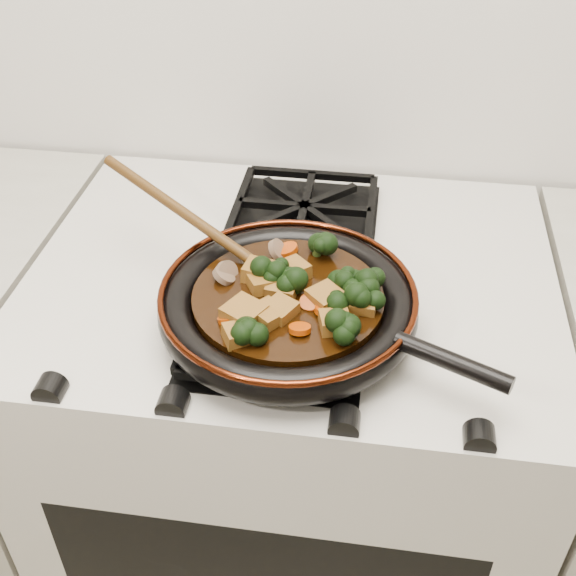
# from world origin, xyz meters

# --- Properties ---
(stove) EXTENTS (0.76, 0.60, 0.90)m
(stove) POSITION_xyz_m (0.00, 1.69, 0.45)
(stove) COLOR beige
(stove) RESTS_ON ground
(burner_grate_front) EXTENTS (0.23, 0.23, 0.03)m
(burner_grate_front) POSITION_xyz_m (0.00, 1.55, 0.91)
(burner_grate_front) COLOR black
(burner_grate_front) RESTS_ON stove
(burner_grate_back) EXTENTS (0.23, 0.23, 0.03)m
(burner_grate_back) POSITION_xyz_m (0.00, 1.83, 0.91)
(burner_grate_back) COLOR black
(burner_grate_back) RESTS_ON stove
(skillet) EXTENTS (0.44, 0.33, 0.05)m
(skillet) POSITION_xyz_m (0.02, 1.56, 0.94)
(skillet) COLOR black
(skillet) RESTS_ON burner_grate_front
(braising_sauce) EXTENTS (0.24, 0.24, 0.02)m
(braising_sauce) POSITION_xyz_m (0.01, 1.56, 0.95)
(braising_sauce) COLOR black
(braising_sauce) RESTS_ON skillet
(tofu_cube_0) EXTENTS (0.05, 0.05, 0.02)m
(tofu_cube_0) POSITION_xyz_m (-0.00, 1.51, 0.97)
(tofu_cube_0) COLOR brown
(tofu_cube_0) RESTS_ON braising_sauce
(tofu_cube_1) EXTENTS (0.06, 0.06, 0.03)m
(tofu_cube_1) POSITION_xyz_m (-0.03, 1.51, 0.97)
(tofu_cube_1) COLOR brown
(tofu_cube_1) RESTS_ON braising_sauce
(tofu_cube_2) EXTENTS (0.05, 0.05, 0.02)m
(tofu_cube_2) POSITION_xyz_m (-0.02, 1.57, 0.97)
(tofu_cube_2) COLOR brown
(tofu_cube_2) RESTS_ON braising_sauce
(tofu_cube_3) EXTENTS (0.04, 0.04, 0.02)m
(tofu_cube_3) POSITION_xyz_m (0.01, 1.57, 0.97)
(tofu_cube_3) COLOR brown
(tofu_cube_3) RESTS_ON braising_sauce
(tofu_cube_4) EXTENTS (0.04, 0.04, 0.02)m
(tofu_cube_4) POSITION_xyz_m (0.11, 1.55, 0.97)
(tofu_cube_4) COLOR brown
(tofu_cube_4) RESTS_ON braising_sauce
(tofu_cube_5) EXTENTS (0.05, 0.05, 0.02)m
(tofu_cube_5) POSITION_xyz_m (0.06, 1.55, 0.97)
(tofu_cube_5) COLOR brown
(tofu_cube_5) RESTS_ON braising_sauce
(tofu_cube_6) EXTENTS (0.05, 0.05, 0.02)m
(tofu_cube_6) POSITION_xyz_m (0.01, 1.52, 0.97)
(tofu_cube_6) COLOR brown
(tofu_cube_6) RESTS_ON braising_sauce
(tofu_cube_7) EXTENTS (0.05, 0.05, 0.02)m
(tofu_cube_7) POSITION_xyz_m (0.01, 1.61, 0.97)
(tofu_cube_7) COLOR brown
(tofu_cube_7) RESTS_ON braising_sauce
(tofu_cube_8) EXTENTS (0.05, 0.05, 0.02)m
(tofu_cube_8) POSITION_xyz_m (-0.03, 1.47, 0.97)
(tofu_cube_8) COLOR brown
(tofu_cube_8) RESTS_ON braising_sauce
(tofu_cube_9) EXTENTS (0.05, 0.04, 0.03)m
(tofu_cube_9) POSITION_xyz_m (-0.03, 1.59, 0.97)
(tofu_cube_9) COLOR brown
(tofu_cube_9) RESTS_ON braising_sauce
(tofu_cube_10) EXTENTS (0.04, 0.04, 0.02)m
(tofu_cube_10) POSITION_xyz_m (0.08, 1.51, 0.97)
(tofu_cube_10) COLOR brown
(tofu_cube_10) RESTS_ON braising_sauce
(broccoli_floret_0) EXTENTS (0.09, 0.09, 0.07)m
(broccoli_floret_0) POSITION_xyz_m (0.08, 1.49, 0.97)
(broccoli_floret_0) COLOR black
(broccoli_floret_0) RESTS_ON braising_sauce
(broccoli_floret_1) EXTENTS (0.07, 0.06, 0.07)m
(broccoli_floret_1) POSITION_xyz_m (0.11, 1.59, 0.97)
(broccoli_floret_1) COLOR black
(broccoli_floret_1) RESTS_ON braising_sauce
(broccoli_floret_2) EXTENTS (0.07, 0.08, 0.07)m
(broccoli_floret_2) POSITION_xyz_m (0.08, 1.54, 0.97)
(broccoli_floret_2) COLOR black
(broccoli_floret_2) RESTS_ON braising_sauce
(broccoli_floret_3) EXTENTS (0.07, 0.07, 0.07)m
(broccoli_floret_3) POSITION_xyz_m (-0.01, 1.59, 0.97)
(broccoli_floret_3) COLOR black
(broccoli_floret_3) RESTS_ON braising_sauce
(broccoli_floret_4) EXTENTS (0.08, 0.09, 0.07)m
(broccoli_floret_4) POSITION_xyz_m (0.04, 1.65, 0.97)
(broccoli_floret_4) COLOR black
(broccoli_floret_4) RESTS_ON braising_sauce
(broccoli_floret_5) EXTENTS (0.09, 0.09, 0.06)m
(broccoli_floret_5) POSITION_xyz_m (-0.02, 1.47, 0.97)
(broccoli_floret_5) COLOR black
(broccoli_floret_5) RESTS_ON braising_sauce
(broccoli_floret_6) EXTENTS (0.09, 0.08, 0.07)m
(broccoli_floret_6) POSITION_xyz_m (0.01, 1.57, 0.97)
(broccoli_floret_6) COLOR black
(broccoli_floret_6) RESTS_ON braising_sauce
(broccoli_floret_7) EXTENTS (0.08, 0.08, 0.06)m
(broccoli_floret_7) POSITION_xyz_m (0.08, 1.58, 0.97)
(broccoli_floret_7) COLOR black
(broccoli_floret_7) RESTS_ON braising_sauce
(broccoli_floret_8) EXTENTS (0.07, 0.07, 0.06)m
(broccoli_floret_8) POSITION_xyz_m (0.11, 1.56, 0.97)
(broccoli_floret_8) COLOR black
(broccoli_floret_8) RESTS_ON braising_sauce
(carrot_coin_0) EXTENTS (0.03, 0.03, 0.02)m
(carrot_coin_0) POSITION_xyz_m (0.04, 1.50, 0.96)
(carrot_coin_0) COLOR #A23404
(carrot_coin_0) RESTS_ON braising_sauce
(carrot_coin_1) EXTENTS (0.03, 0.03, 0.02)m
(carrot_coin_1) POSITION_xyz_m (0.04, 1.55, 0.96)
(carrot_coin_1) COLOR #A23404
(carrot_coin_1) RESTS_ON braising_sauce
(carrot_coin_2) EXTENTS (0.03, 0.03, 0.02)m
(carrot_coin_2) POSITION_xyz_m (-0.05, 1.50, 0.96)
(carrot_coin_2) COLOR #A23404
(carrot_coin_2) RESTS_ON braising_sauce
(carrot_coin_3) EXTENTS (0.03, 0.03, 0.01)m
(carrot_coin_3) POSITION_xyz_m (-0.05, 1.51, 0.96)
(carrot_coin_3) COLOR #A23404
(carrot_coin_3) RESTS_ON braising_sauce
(carrot_coin_4) EXTENTS (0.03, 0.03, 0.02)m
(carrot_coin_4) POSITION_xyz_m (-0.00, 1.65, 0.96)
(carrot_coin_4) COLOR #A23404
(carrot_coin_4) RESTS_ON braising_sauce
(carrot_coin_5) EXTENTS (0.03, 0.03, 0.02)m
(carrot_coin_5) POSITION_xyz_m (0.06, 1.53, 0.96)
(carrot_coin_5) COLOR #A23404
(carrot_coin_5) RESTS_ON braising_sauce
(mushroom_slice_0) EXTENTS (0.03, 0.03, 0.03)m
(mushroom_slice_0) POSITION_xyz_m (-0.01, 1.65, 0.97)
(mushroom_slice_0) COLOR brown
(mushroom_slice_0) RESTS_ON braising_sauce
(mushroom_slice_1) EXTENTS (0.04, 0.04, 0.03)m
(mushroom_slice_1) POSITION_xyz_m (-0.07, 1.59, 0.97)
(mushroom_slice_1) COLOR brown
(mushroom_slice_1) RESTS_ON braising_sauce
(mushroom_slice_2) EXTENTS (0.03, 0.03, 0.02)m
(mushroom_slice_2) POSITION_xyz_m (0.10, 1.56, 0.97)
(mushroom_slice_2) COLOR brown
(mushroom_slice_2) RESTS_ON braising_sauce
(mushroom_slice_3) EXTENTS (0.04, 0.04, 0.02)m
(mushroom_slice_3) POSITION_xyz_m (-0.07, 1.58, 0.97)
(mushroom_slice_3) COLOR brown
(mushroom_slice_3) RESTS_ON braising_sauce
(mushroom_slice_4) EXTENTS (0.04, 0.04, 0.02)m
(mushroom_slice_4) POSITION_xyz_m (-0.03, 1.49, 0.97)
(mushroom_slice_4) COLOR brown
(mushroom_slice_4) RESTS_ON braising_sauce
(wooden_spoon) EXTENTS (0.17, 0.10, 0.28)m
(wooden_spoon) POSITION_xyz_m (-0.10, 1.65, 0.99)
(wooden_spoon) COLOR #472B0F
(wooden_spoon) RESTS_ON braising_sauce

